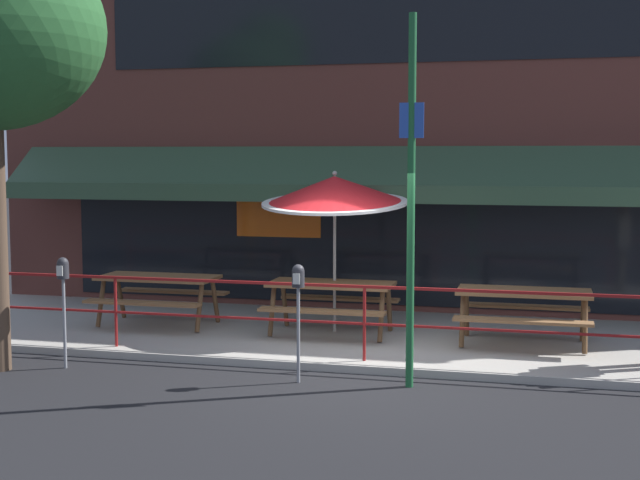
# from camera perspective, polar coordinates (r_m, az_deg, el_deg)

# --- Properties ---
(ground_plane) EXTENTS (120.00, 120.00, 0.00)m
(ground_plane) POSITION_cam_1_polar(r_m,az_deg,el_deg) (11.16, 2.53, -8.57)
(ground_plane) COLOR black
(patio_deck) EXTENTS (15.00, 4.00, 0.10)m
(patio_deck) POSITION_cam_1_polar(r_m,az_deg,el_deg) (13.07, 4.33, -6.27)
(patio_deck) COLOR #ADA89E
(patio_deck) RESTS_ON ground
(restaurant_building) EXTENTS (15.00, 1.60, 7.01)m
(restaurant_building) POSITION_cam_1_polar(r_m,az_deg,el_deg) (15.01, 5.91, 8.42)
(restaurant_building) COLOR brown
(restaurant_building) RESTS_ON ground
(patio_railing) EXTENTS (13.84, 0.04, 0.97)m
(patio_railing) POSITION_cam_1_polar(r_m,az_deg,el_deg) (11.29, 2.86, -4.27)
(patio_railing) COLOR maroon
(patio_railing) RESTS_ON patio_deck
(picnic_table_left) EXTENTS (1.80, 1.42, 0.76)m
(picnic_table_left) POSITION_cam_1_polar(r_m,az_deg,el_deg) (13.84, -10.32, -2.93)
(picnic_table_left) COLOR brown
(picnic_table_left) RESTS_ON patio_deck
(picnic_table_centre) EXTENTS (1.80, 1.42, 0.76)m
(picnic_table_centre) POSITION_cam_1_polar(r_m,az_deg,el_deg) (12.93, 0.72, -3.43)
(picnic_table_centre) COLOR brown
(picnic_table_centre) RESTS_ON patio_deck
(picnic_table_right) EXTENTS (1.80, 1.42, 0.76)m
(picnic_table_right) POSITION_cam_1_polar(r_m,az_deg,el_deg) (12.52, 12.91, -3.86)
(picnic_table_right) COLOR brown
(picnic_table_right) RESTS_ON patio_deck
(patio_umbrella_centre) EXTENTS (2.14, 2.14, 2.40)m
(patio_umbrella_centre) POSITION_cam_1_polar(r_m,az_deg,el_deg) (12.99, 0.95, 3.15)
(patio_umbrella_centre) COLOR #B7B2A8
(patio_umbrella_centre) RESTS_ON patio_deck
(parking_meter_near) EXTENTS (0.15, 0.16, 1.42)m
(parking_meter_near) POSITION_cam_1_polar(r_m,az_deg,el_deg) (11.70, -16.12, -2.40)
(parking_meter_near) COLOR gray
(parking_meter_near) RESTS_ON ground
(parking_meter_far) EXTENTS (0.15, 0.16, 1.42)m
(parking_meter_far) POSITION_cam_1_polar(r_m,az_deg,el_deg) (10.53, -1.41, -3.05)
(parking_meter_far) COLOR gray
(parking_meter_far) RESTS_ON ground
(street_sign_pole) EXTENTS (0.28, 0.09, 4.30)m
(street_sign_pole) POSITION_cam_1_polar(r_m,az_deg,el_deg) (10.28, 5.85, 2.66)
(street_sign_pole) COLOR #1E6033
(street_sign_pole) RESTS_ON ground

